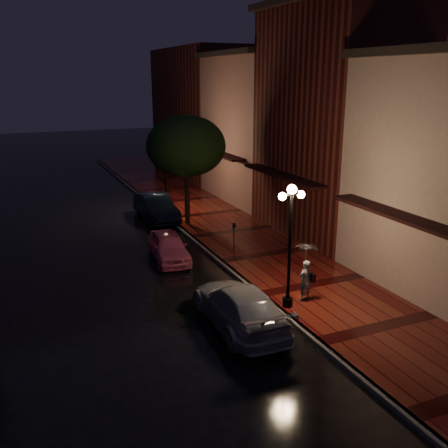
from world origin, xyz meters
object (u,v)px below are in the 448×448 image
streetlamp_near (290,239)px  navy_car (156,207)px  parking_meter (234,234)px  woman_with_umbrella (306,263)px  pink_car (169,247)px  silver_car (239,306)px  street_tree (186,148)px  streetlamp_far (165,170)px

streetlamp_near → navy_car: (-0.95, 12.92, -1.88)m
parking_meter → woman_with_umbrella: bearing=-109.1°
streetlamp_near → woman_with_umbrella: size_ratio=2.03×
streetlamp_near → navy_car: streetlamp_near is taller
streetlamp_near → parking_meter: size_ratio=3.17×
navy_car → pink_car: bearing=-103.1°
pink_car → silver_car: bearing=-82.0°
streetlamp_near → woman_with_umbrella: bearing=11.7°
streetlamp_near → street_tree: size_ratio=0.74×
silver_car → woman_with_umbrella: (2.81, 0.51, 0.86)m
pink_car → parking_meter: (2.92, -0.55, 0.36)m
streetlamp_far → parking_meter: size_ratio=3.17×
street_tree → pink_car: street_tree is taller
street_tree → pink_car: (-2.52, -4.58, -3.63)m
streetlamp_far → streetlamp_near: bearing=-90.0°
street_tree → parking_meter: size_ratio=4.26×
silver_car → streetlamp_far: bearing=-96.1°
pink_car → navy_car: 6.64m
woman_with_umbrella → parking_meter: bearing=-99.8°
streetlamp_near → woman_with_umbrella: streetlamp_near is taller
streetlamp_far → navy_car: size_ratio=0.98×
streetlamp_far → silver_car: size_ratio=0.90×
streetlamp_far → pink_car: size_ratio=1.19×
navy_car → woman_with_umbrella: (1.74, -12.76, 0.83)m
silver_car → woman_with_umbrella: woman_with_umbrella is taller
woman_with_umbrella → parking_meter: size_ratio=1.56×
pink_car → navy_car: size_ratio=0.83×
woman_with_umbrella → street_tree: bearing=-98.4°
streetlamp_far → street_tree: street_tree is taller
streetlamp_far → pink_car: streetlamp_far is taller
navy_car → parking_meter: 7.24m
pink_car → silver_car: size_ratio=0.76×
street_tree → navy_car: 4.19m
street_tree → parking_meter: (0.39, -5.13, -3.27)m
street_tree → pink_car: bearing=-118.8°
navy_car → silver_car: 13.31m
parking_meter → streetlamp_near: bearing=-116.9°
streetlamp_near → streetlamp_far: 14.00m
streetlamp_near → parking_meter: (0.65, 5.86, -1.63)m
navy_car → silver_car: navy_car is taller
navy_car → woman_with_umbrella: size_ratio=2.06×
streetlamp_near → street_tree: (0.26, 10.99, 1.64)m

